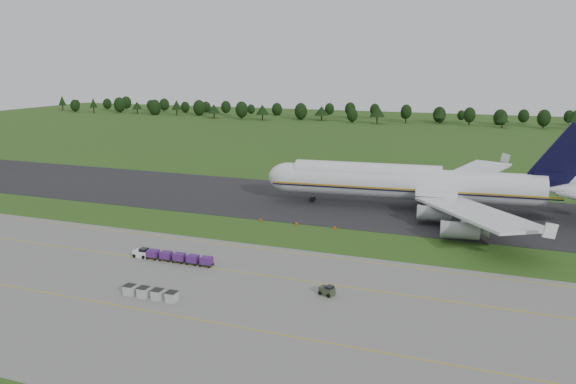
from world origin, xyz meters
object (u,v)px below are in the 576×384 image
at_px(utility_cart, 327,291).
at_px(edge_markers, 297,224).
at_px(baggage_train, 171,256).
at_px(aircraft, 416,183).
at_px(uld_row, 150,293).

xyz_separation_m(utility_cart, edge_markers, (-16.62, 33.18, -0.37)).
bearing_deg(edge_markers, baggage_train, -114.15).
bearing_deg(edge_markers, utility_cart, -63.40).
height_order(baggage_train, edge_markers, baggage_train).
xyz_separation_m(aircraft, utility_cart, (-4.88, -56.08, -5.48)).
bearing_deg(uld_row, utility_cart, 23.12).
height_order(aircraft, edge_markers, aircraft).
distance_m(baggage_train, utility_cart, 29.82).
bearing_deg(edge_markers, uld_row, -99.41).
xyz_separation_m(aircraft, edge_markers, (-21.50, -22.91, -5.85)).
height_order(baggage_train, uld_row, baggage_train).
height_order(aircraft, baggage_train, aircraft).
bearing_deg(baggage_train, utility_cart, -8.68).
bearing_deg(utility_cart, baggage_train, 171.32).
bearing_deg(uld_row, edge_markers, 80.59).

